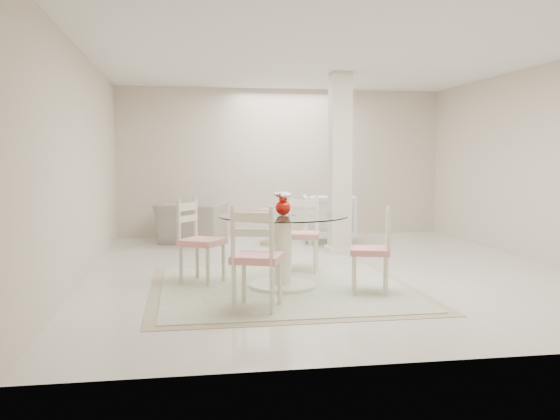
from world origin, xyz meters
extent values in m
plane|color=silver|center=(0.00, 0.00, 0.00)|extent=(7.00, 7.00, 0.00)
cube|color=beige|center=(0.00, 3.50, 1.35)|extent=(6.00, 0.02, 2.70)
cube|color=beige|center=(0.00, -3.50, 1.35)|extent=(6.00, 0.02, 2.70)
cube|color=beige|center=(-3.00, 0.00, 1.35)|extent=(0.02, 7.00, 2.70)
cube|color=beige|center=(3.00, 0.00, 1.35)|extent=(0.02, 7.00, 2.70)
cube|color=white|center=(0.00, 0.00, 2.70)|extent=(6.00, 7.00, 0.02)
cube|color=beige|center=(0.50, 1.30, 1.35)|extent=(0.30, 0.30, 2.70)
cube|color=tan|center=(-0.76, -1.01, 0.00)|extent=(2.88, 2.88, 0.01)
cube|color=beige|center=(-0.76, -1.01, 0.01)|extent=(2.64, 2.64, 0.01)
cylinder|color=#EFE7C4|center=(-0.76, -1.01, 0.03)|extent=(0.74, 0.74, 0.05)
cylinder|color=#EFE7C4|center=(-0.76, -1.01, 0.42)|extent=(0.18, 0.18, 0.76)
cylinder|color=#EFE7C4|center=(-0.76, -1.01, 0.78)|extent=(0.30, 0.30, 0.03)
cylinder|color=white|center=(-0.76, -1.01, 0.80)|extent=(1.41, 1.41, 0.01)
ellipsoid|color=#AD0D05|center=(-0.76, -1.01, 0.89)|extent=(0.17, 0.17, 0.16)
cylinder|color=#AD0D05|center=(-0.76, -1.01, 0.99)|extent=(0.09, 0.09, 0.05)
cylinder|color=#AD0D05|center=(-0.76, -1.01, 1.02)|extent=(0.15, 0.15, 0.02)
ellipsoid|color=white|center=(-0.76, -1.01, 1.04)|extent=(0.10, 0.10, 0.04)
ellipsoid|color=white|center=(-0.71, -0.99, 1.03)|extent=(0.10, 0.10, 0.04)
ellipsoid|color=white|center=(-0.81, -0.98, 1.04)|extent=(0.10, 0.10, 0.04)
ellipsoid|color=white|center=(-0.75, -1.06, 1.03)|extent=(0.10, 0.10, 0.04)
cylinder|color=#ECE4C2|center=(0.00, -1.19, 0.21)|extent=(0.04, 0.04, 0.42)
cylinder|color=#ECE4C2|center=(-0.10, -1.50, 0.21)|extent=(0.04, 0.04, 0.42)
cylinder|color=#ECE4C2|center=(0.31, -1.29, 0.21)|extent=(0.04, 0.04, 0.42)
cylinder|color=#ECE4C2|center=(0.21, -1.61, 0.21)|extent=(0.04, 0.04, 0.42)
cube|color=red|center=(0.11, -1.40, 0.46)|extent=(0.51, 0.51, 0.06)
cube|color=#ECE4C2|center=(0.28, -1.45, 0.76)|extent=(0.15, 0.36, 0.50)
cylinder|color=#F1E5C6|center=(-0.58, -0.26, 0.22)|extent=(0.04, 0.04, 0.44)
cylinder|color=#F1E5C6|center=(-0.25, -0.35, 0.22)|extent=(0.04, 0.04, 0.44)
cylinder|color=#F1E5C6|center=(-0.49, 0.07, 0.22)|extent=(0.04, 0.04, 0.44)
cylinder|color=#F1E5C6|center=(-0.16, -0.02, 0.22)|extent=(0.04, 0.04, 0.44)
cube|color=red|center=(-0.37, -0.14, 0.47)|extent=(0.52, 0.52, 0.07)
cube|color=#F1E5C6|center=(-0.32, 0.04, 0.79)|extent=(0.38, 0.15, 0.52)
cylinder|color=beige|center=(-1.57, -0.86, 0.22)|extent=(0.04, 0.04, 0.45)
cylinder|color=beige|center=(-1.38, -0.56, 0.22)|extent=(0.04, 0.04, 0.45)
cylinder|color=beige|center=(-1.87, -0.66, 0.22)|extent=(0.04, 0.04, 0.45)
cylinder|color=beige|center=(-1.68, -0.37, 0.22)|extent=(0.04, 0.04, 0.45)
cube|color=red|center=(-1.63, -0.61, 0.48)|extent=(0.59, 0.59, 0.07)
cube|color=beige|center=(-1.79, -0.51, 0.81)|extent=(0.25, 0.35, 0.53)
cylinder|color=#EFE5C5|center=(-0.92, -1.77, 0.23)|extent=(0.04, 0.04, 0.46)
cylinder|color=#EFE5C5|center=(-1.26, -1.64, 0.23)|extent=(0.04, 0.04, 0.46)
cylinder|color=#EFE5C5|center=(-1.05, -2.10, 0.23)|extent=(0.04, 0.04, 0.46)
cylinder|color=#EFE5C5|center=(-1.38, -1.98, 0.23)|extent=(0.04, 0.04, 0.46)
cube|color=#B41317|center=(-1.15, -1.87, 0.49)|extent=(0.57, 0.57, 0.07)
cube|color=#EFE5C5|center=(-1.22, -2.06, 0.83)|extent=(0.39, 0.18, 0.54)
imported|color=gray|center=(-1.69, 2.71, 0.34)|extent=(1.29, 1.21, 0.67)
imported|color=silver|center=(0.64, 2.52, 0.41)|extent=(1.01, 1.03, 0.82)
cylinder|color=#D2C081|center=(-0.30, 2.37, 0.02)|extent=(0.53, 0.53, 0.04)
cylinder|color=#D2C081|center=(-0.30, 2.37, 0.29)|extent=(0.08, 0.08, 0.51)
cylinder|color=#D2C081|center=(-0.30, 2.37, 0.56)|extent=(0.55, 0.55, 0.03)
camera|label=1|loc=(-1.84, -7.33, 1.43)|focal=38.00mm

